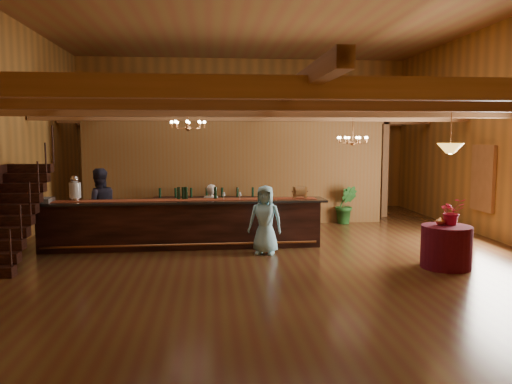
{
  "coord_description": "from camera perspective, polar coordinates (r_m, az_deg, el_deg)",
  "views": [
    {
      "loc": [
        -1.26,
        -11.55,
        2.59
      ],
      "look_at": [
        -0.11,
        0.88,
        1.25
      ],
      "focal_mm": 35.0,
      "sensor_mm": 36.0,
      "label": 1
    }
  ],
  "objects": [
    {
      "name": "floor",
      "position": [
        11.9,
        0.94,
        -6.45
      ],
      "size": [
        14.0,
        14.0,
        0.0
      ],
      "primitive_type": "plane",
      "color": "#4D2716",
      "rests_on": "ground"
    },
    {
      "name": "window_right_back",
      "position": [
        14.51,
        24.56,
        1.46
      ],
      "size": [
        0.12,
        1.05,
        1.75
      ],
      "primitive_type": "cube",
      "color": "white",
      "rests_on": "wall_right"
    },
    {
      "name": "chandelier_left",
      "position": [
        11.92,
        -7.77,
        7.66
      ],
      "size": [
        0.8,
        0.8,
        0.43
      ],
      "color": "#B57443",
      "rests_on": "beam_grid"
    },
    {
      "name": "wall_front",
      "position": [
        4.72,
        10.29,
        7.99
      ],
      "size": [
        12.0,
        0.1,
        5.5
      ],
      "primitive_type": "cube",
      "color": "#AC712E",
      "rests_on": "floor"
    },
    {
      "name": "partition_wall",
      "position": [
        15.1,
        -2.37,
        2.17
      ],
      "size": [
        9.0,
        0.18,
        3.1
      ],
      "primitive_type": "cube",
      "color": "brown",
      "rests_on": "floor"
    },
    {
      "name": "guest",
      "position": [
        11.21,
        1.05,
        -3.19
      ],
      "size": [
        0.88,
        0.72,
        1.55
      ],
      "primitive_type": "imported",
      "rotation": [
        0.0,
        0.0,
        -0.33
      ],
      "color": "#8ED8EF",
      "rests_on": "floor"
    },
    {
      "name": "pendant_lamp",
      "position": [
        10.55,
        21.32,
        4.69
      ],
      "size": [
        0.52,
        0.52,
        0.9
      ],
      "color": "#B57443",
      "rests_on": "beam_grid"
    },
    {
      "name": "table_flowers",
      "position": [
        10.81,
        21.47,
        -2.08
      ],
      "size": [
        0.52,
        0.46,
        0.55
      ],
      "primitive_type": "imported",
      "rotation": [
        0.0,
        0.0,
        0.07
      ],
      "color": "#A41030",
      "rests_on": "round_table"
    },
    {
      "name": "tasting_bar",
      "position": [
        11.99,
        -8.38,
        -3.6
      ],
      "size": [
        6.86,
        1.01,
        1.15
      ],
      "rotation": [
        0.0,
        0.0,
        0.02
      ],
      "color": "#3E1B13",
      "rests_on": "floor"
    },
    {
      "name": "table_vase",
      "position": [
        10.7,
        20.36,
        -2.76
      ],
      "size": [
        0.18,
        0.18,
        0.31
      ],
      "primitive_type": "imported",
      "rotation": [
        0.0,
        0.0,
        -0.15
      ],
      "color": "#B57443",
      "rests_on": "round_table"
    },
    {
      "name": "wall_right",
      "position": [
        13.64,
        27.06,
        6.13
      ],
      "size": [
        0.1,
        14.0,
        5.5
      ],
      "primitive_type": "cube",
      "color": "#AC712E",
      "rests_on": "floor"
    },
    {
      "name": "raffle_drum",
      "position": [
        12.06,
        5.03,
        0.04
      ],
      "size": [
        0.34,
        0.24,
        0.3
      ],
      "color": "olive",
      "rests_on": "tasting_bar"
    },
    {
      "name": "floor_plant",
      "position": [
        15.43,
        10.24,
        -1.45
      ],
      "size": [
        0.75,
        0.65,
        1.17
      ],
      "primitive_type": "imported",
      "rotation": [
        0.0,
        0.0,
        -0.24
      ],
      "color": "#1D501B",
      "rests_on": "floor"
    },
    {
      "name": "support_posts",
      "position": [
        11.16,
        1.23,
        1.04
      ],
      "size": [
        9.2,
        10.2,
        3.2
      ],
      "color": "#A36D41",
      "rests_on": "floor"
    },
    {
      "name": "backroom_boxes",
      "position": [
        17.2,
        -2.01,
        -0.77
      ],
      "size": [
        4.1,
        0.6,
        1.1
      ],
      "color": "#3E1B13",
      "rests_on": "floor"
    },
    {
      "name": "backbar_shelf",
      "position": [
        14.79,
        -5.63,
        -2.27
      ],
      "size": [
        3.15,
        0.71,
        0.88
      ],
      "primitive_type": "cube",
      "rotation": [
        0.0,
        0.0,
        -0.07
      ],
      "color": "#3E1B13",
      "rests_on": "floor"
    },
    {
      "name": "staff_second",
      "position": [
        12.88,
        -17.49,
        -1.55
      ],
      "size": [
        1.1,
        0.98,
        1.87
      ],
      "primitive_type": "imported",
      "rotation": [
        0.0,
        0.0,
        3.51
      ],
      "color": "#252436",
      "rests_on": "floor"
    },
    {
      "name": "bartender",
      "position": [
        12.64,
        -5.13,
        -2.37
      ],
      "size": [
        0.6,
        0.47,
        1.45
      ],
      "primitive_type": "imported",
      "rotation": [
        0.0,
        0.0,
        2.89
      ],
      "color": "white",
      "rests_on": "floor"
    },
    {
      "name": "bar_bottle_1",
      "position": [
        12.02,
        -8.31,
        -0.15
      ],
      "size": [
        0.07,
        0.07,
        0.3
      ],
      "primitive_type": "cylinder",
      "color": "black",
      "rests_on": "tasting_bar"
    },
    {
      "name": "bar_bottle_3",
      "position": [
        12.02,
        -4.65,
        -0.1
      ],
      "size": [
        0.07,
        0.07,
        0.3
      ],
      "primitive_type": "cylinder",
      "color": "black",
      "rests_on": "tasting_bar"
    },
    {
      "name": "staircase",
      "position": [
        11.7,
        -26.22,
        -2.32
      ],
      "size": [
        1.0,
        2.8,
        2.0
      ],
      "color": "#3E1B13",
      "rests_on": "floor"
    },
    {
      "name": "chandelier_right",
      "position": [
        13.44,
        10.98,
        5.9
      ],
      "size": [
        0.8,
        0.8,
        0.79
      ],
      "color": "#B57443",
      "rests_on": "beam_grid"
    },
    {
      "name": "glass_rack_tray",
      "position": [
        12.39,
        -23.39,
        -0.87
      ],
      "size": [
        0.5,
        0.5,
        0.1
      ],
      "primitive_type": "cube",
      "color": "gray",
      "rests_on": "tasting_bar"
    },
    {
      "name": "beverage_dispenser",
      "position": [
        12.27,
        -19.97,
        0.32
      ],
      "size": [
        0.26,
        0.26,
        0.6
      ],
      "color": "silver",
      "rests_on": "tasting_bar"
    },
    {
      "name": "ceiling",
      "position": [
        11.98,
        0.99,
        20.19
      ],
      "size": [
        14.0,
        14.0,
        0.0
      ],
      "primitive_type": "plane",
      "rotation": [
        3.14,
        0.0,
        0.0
      ],
      "color": "brown",
      "rests_on": "wall_back"
    },
    {
      "name": "round_table",
      "position": [
        10.77,
        20.91,
        -5.87
      ],
      "size": [
        0.99,
        0.99,
        0.85
      ],
      "primitive_type": "cylinder",
      "color": "#590E21",
      "rests_on": "floor"
    },
    {
      "name": "wall_back",
      "position": [
        18.59,
        -1.39,
        6.61
      ],
      "size": [
        12.0,
        0.1,
        5.5
      ],
      "primitive_type": "cube",
      "color": "#AC712E",
      "rests_on": "floor"
    },
    {
      "name": "bar_bottle_2",
      "position": [
        12.02,
        -7.99,
        -0.14
      ],
      "size": [
        0.07,
        0.07,
        0.3
      ],
      "primitive_type": "cylinder",
      "color": "black",
      "rests_on": "tasting_bar"
    },
    {
      "name": "bar_bottle_0",
      "position": [
        12.03,
        -8.84,
        -0.15
      ],
      "size": [
        0.07,
        0.07,
        0.3
      ],
      "primitive_type": "cylinder",
      "color": "black",
      "rests_on": "tasting_bar"
    },
    {
      "name": "beam_grid",
      "position": [
        12.14,
        0.7,
        9.2
      ],
      "size": [
        11.9,
        13.9,
        0.39
      ],
      "color": "#A36D41",
      "rests_on": "wall_left"
    }
  ]
}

